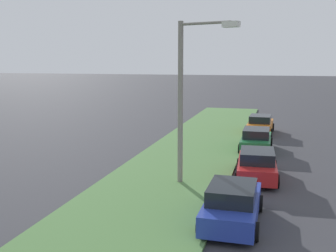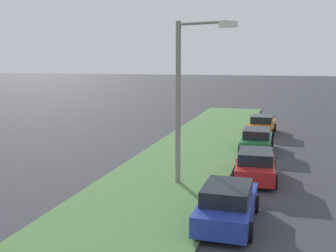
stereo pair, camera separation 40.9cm
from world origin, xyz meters
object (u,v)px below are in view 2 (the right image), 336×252
at_px(parked_car_orange, 262,125).
at_px(streetlight, 185,91).
at_px(parked_car_red, 255,165).
at_px(parked_car_green, 257,140).
at_px(parked_car_blue, 227,204).

height_order(parked_car_orange, streetlight, streetlight).
distance_m(parked_car_orange, streetlight, 15.44).
xyz_separation_m(parked_car_red, parked_car_green, (6.35, 0.34, 0.00)).
distance_m(parked_car_green, parked_car_orange, 6.52).
distance_m(parked_car_red, parked_car_orange, 12.87).
xyz_separation_m(parked_car_blue, streetlight, (3.93, 2.53, 3.67)).
xyz_separation_m(parked_car_green, streetlight, (-8.22, 2.78, 3.67)).
bearing_deg(parked_car_blue, parked_car_green, -0.61).
bearing_deg(parked_car_orange, streetlight, 171.64).
height_order(parked_car_blue, parked_car_green, same).
bearing_deg(parked_car_orange, parked_car_red, -176.16).
height_order(parked_car_blue, parked_car_red, same).
relative_size(parked_car_red, parked_car_orange, 1.00).
xyz_separation_m(parked_car_green, parked_car_orange, (6.52, -0.00, 0.00)).
bearing_deg(parked_car_green, parked_car_blue, 178.87).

